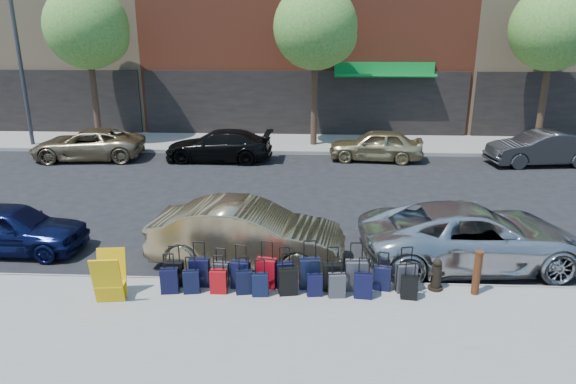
# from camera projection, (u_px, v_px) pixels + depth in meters

# --- Properties ---
(ground) EXTENTS (120.00, 120.00, 0.00)m
(ground) POSITION_uv_depth(u_px,v_px,m) (296.00, 216.00, 15.74)
(ground) COLOR black
(ground) RESTS_ON ground
(sidewalk_near) EXTENTS (60.00, 4.00, 0.15)m
(sidewalk_near) POSITION_uv_depth(u_px,v_px,m) (284.00, 335.00, 9.54)
(sidewalk_near) COLOR gray
(sidewalk_near) RESTS_ON ground
(sidewalk_far) EXTENTS (60.00, 4.00, 0.15)m
(sidewalk_far) POSITION_uv_depth(u_px,v_px,m) (303.00, 143.00, 25.22)
(sidewalk_far) COLOR gray
(sidewalk_far) RESTS_ON ground
(curb_near) EXTENTS (60.00, 0.08, 0.15)m
(curb_near) POSITION_uv_depth(u_px,v_px,m) (289.00, 283.00, 11.46)
(curb_near) COLOR gray
(curb_near) RESTS_ON ground
(curb_far) EXTENTS (60.00, 0.08, 0.15)m
(curb_far) POSITION_uv_depth(u_px,v_px,m) (302.00, 153.00, 23.30)
(curb_far) COLOR gray
(curb_far) RESTS_ON ground
(tree_left) EXTENTS (3.80, 3.80, 7.27)m
(tree_left) POSITION_uv_depth(u_px,v_px,m) (90.00, 30.00, 23.57)
(tree_left) COLOR black
(tree_left) RESTS_ON sidewalk_far
(tree_center) EXTENTS (3.80, 3.80, 7.27)m
(tree_center) POSITION_uv_depth(u_px,v_px,m) (318.00, 30.00, 23.07)
(tree_center) COLOR black
(tree_center) RESTS_ON sidewalk_far
(tree_right) EXTENTS (3.80, 3.80, 7.27)m
(tree_right) POSITION_uv_depth(u_px,v_px,m) (557.00, 30.00, 22.57)
(tree_right) COLOR black
(tree_right) RESTS_ON sidewalk_far
(streetlight) EXTENTS (2.59, 0.18, 8.00)m
(streetlight) POSITION_uv_depth(u_px,v_px,m) (22.00, 47.00, 23.28)
(streetlight) COLOR #333338
(streetlight) RESTS_ON sidewalk_far
(suitcase_front_0) EXTENTS (0.38, 0.21, 0.92)m
(suitcase_front_0) POSITION_uv_depth(u_px,v_px,m) (175.00, 273.00, 11.14)
(suitcase_front_0) COLOR black
(suitcase_front_0) RESTS_ON sidewalk_near
(suitcase_front_1) EXTENTS (0.43, 0.25, 1.01)m
(suitcase_front_1) POSITION_uv_depth(u_px,v_px,m) (200.00, 272.00, 11.13)
(suitcase_front_1) COLOR black
(suitcase_front_1) RESTS_ON sidewalk_near
(suitcase_front_2) EXTENTS (0.37, 0.22, 0.86)m
(suitcase_front_2) POSITION_uv_depth(u_px,v_px,m) (221.00, 274.00, 11.15)
(suitcase_front_2) COLOR #333337
(suitcase_front_2) RESTS_ON sidewalk_near
(suitcase_front_3) EXTENTS (0.43, 0.28, 0.98)m
(suitcase_front_3) POSITION_uv_depth(u_px,v_px,m) (241.00, 274.00, 11.04)
(suitcase_front_3) COLOR black
(suitcase_front_3) RESTS_ON sidewalk_near
(suitcase_front_4) EXTENTS (0.47, 0.31, 1.04)m
(suitcase_front_4) POSITION_uv_depth(u_px,v_px,m) (266.00, 273.00, 11.08)
(suitcase_front_4) COLOR maroon
(suitcase_front_4) RESTS_ON sidewalk_near
(suitcase_front_5) EXTENTS (0.41, 0.28, 0.91)m
(suitcase_front_5) POSITION_uv_depth(u_px,v_px,m) (285.00, 274.00, 11.09)
(suitcase_front_5) COLOR black
(suitcase_front_5) RESTS_ON sidewalk_near
(suitcase_front_6) EXTENTS (0.46, 0.28, 1.08)m
(suitcase_front_6) POSITION_uv_depth(u_px,v_px,m) (310.00, 273.00, 11.04)
(suitcase_front_6) COLOR black
(suitcase_front_6) RESTS_ON sidewalk_near
(suitcase_front_7) EXTENTS (0.41, 0.24, 0.98)m
(suitcase_front_7) POSITION_uv_depth(u_px,v_px,m) (333.00, 277.00, 10.95)
(suitcase_front_7) COLOR black
(suitcase_front_7) RESTS_ON sidewalk_near
(suitcase_front_8) EXTENTS (0.46, 0.27, 1.07)m
(suitcase_front_8) POSITION_uv_depth(u_px,v_px,m) (356.00, 275.00, 10.96)
(suitcase_front_8) COLOR #3C3C41
(suitcase_front_8) RESTS_ON sidewalk_near
(suitcase_front_9) EXTENTS (0.38, 0.25, 0.86)m
(suitcase_front_9) POSITION_uv_depth(u_px,v_px,m) (382.00, 278.00, 10.97)
(suitcase_front_9) COLOR black
(suitcase_front_9) RESTS_ON sidewalk_near
(suitcase_front_10) EXTENTS (0.45, 0.30, 1.00)m
(suitcase_front_10) POSITION_uv_depth(u_px,v_px,m) (406.00, 278.00, 10.88)
(suitcase_front_10) COLOR #343438
(suitcase_front_10) RESTS_ON sidewalk_near
(suitcase_back_0) EXTENTS (0.39, 0.26, 0.88)m
(suitcase_back_0) POSITION_uv_depth(u_px,v_px,m) (170.00, 281.00, 10.84)
(suitcase_back_0) COLOR black
(suitcase_back_0) RESTS_ON sidewalk_near
(suitcase_back_1) EXTENTS (0.37, 0.25, 0.81)m
(suitcase_back_1) POSITION_uv_depth(u_px,v_px,m) (191.00, 282.00, 10.85)
(suitcase_back_1) COLOR black
(suitcase_back_1) RESTS_ON sidewalk_near
(suitcase_back_2) EXTENTS (0.35, 0.20, 0.83)m
(suitcase_back_2) POSITION_uv_depth(u_px,v_px,m) (219.00, 281.00, 10.85)
(suitcase_back_2) COLOR #A00A0E
(suitcase_back_2) RESTS_ON sidewalk_near
(suitcase_back_3) EXTENTS (0.38, 0.26, 0.83)m
(suitcase_back_3) POSITION_uv_depth(u_px,v_px,m) (244.00, 282.00, 10.82)
(suitcase_back_3) COLOR black
(suitcase_back_3) RESTS_ON sidewalk_near
(suitcase_back_4) EXTENTS (0.35, 0.22, 0.80)m
(suitcase_back_4) POSITION_uv_depth(u_px,v_px,m) (260.00, 285.00, 10.73)
(suitcase_back_4) COLOR black
(suitcase_back_4) RESTS_ON sidewalk_near
(suitcase_back_5) EXTENTS (0.43, 0.29, 0.93)m
(suitcase_back_5) POSITION_uv_depth(u_px,v_px,m) (288.00, 281.00, 10.78)
(suitcase_back_5) COLOR black
(suitcase_back_5) RESTS_ON sidewalk_near
(suitcase_back_6) EXTENTS (0.34, 0.22, 0.76)m
(suitcase_back_6) POSITION_uv_depth(u_px,v_px,m) (315.00, 285.00, 10.74)
(suitcase_back_6) COLOR black
(suitcase_back_6) RESTS_ON sidewalk_near
(suitcase_back_7) EXTENTS (0.37, 0.24, 0.83)m
(suitcase_back_7) POSITION_uv_depth(u_px,v_px,m) (337.00, 285.00, 10.68)
(suitcase_back_7) COLOR #39393D
(suitcase_back_7) RESTS_ON sidewalk_near
(suitcase_back_8) EXTENTS (0.39, 0.26, 0.88)m
(suitcase_back_8) POSITION_uv_depth(u_px,v_px,m) (363.00, 285.00, 10.65)
(suitcase_back_8) COLOR black
(suitcase_back_8) RESTS_ON sidewalk_near
(suitcase_back_10) EXTENTS (0.36, 0.24, 0.80)m
(suitcase_back_10) POSITION_uv_depth(u_px,v_px,m) (409.00, 287.00, 10.61)
(suitcase_back_10) COLOR black
(suitcase_back_10) RESTS_ON sidewalk_near
(fire_hydrant) EXTENTS (0.36, 0.32, 0.71)m
(fire_hydrant) POSITION_uv_depth(u_px,v_px,m) (436.00, 275.00, 10.97)
(fire_hydrant) COLOR black
(fire_hydrant) RESTS_ON sidewalk_near
(bollard) EXTENTS (0.18, 0.18, 0.98)m
(bollard) POSITION_uv_depth(u_px,v_px,m) (477.00, 272.00, 10.72)
(bollard) COLOR #38190C
(bollard) RESTS_ON sidewalk_near
(display_rack) EXTENTS (0.65, 0.70, 1.04)m
(display_rack) POSITION_uv_depth(u_px,v_px,m) (110.00, 277.00, 10.47)
(display_rack) COLOR #E1AC0C
(display_rack) RESTS_ON sidewalk_near
(car_near_0) EXTENTS (3.81, 1.60, 1.29)m
(car_near_0) POSITION_uv_depth(u_px,v_px,m) (10.00, 228.00, 13.08)
(car_near_0) COLOR #0D133C
(car_near_0) RESTS_ON ground
(car_near_1) EXTENTS (4.81, 2.10, 1.54)m
(car_near_1) POSITION_uv_depth(u_px,v_px,m) (247.00, 234.00, 12.37)
(car_near_1) COLOR #94805B
(car_near_1) RESTS_ON ground
(car_near_2) EXTENTS (5.57, 2.97, 1.49)m
(car_near_2) POSITION_uv_depth(u_px,v_px,m) (473.00, 236.00, 12.34)
(car_near_2) COLOR #B9BBC0
(car_near_2) RESTS_ON ground
(car_far_0) EXTENTS (4.92, 2.60, 1.32)m
(car_far_0) POSITION_uv_depth(u_px,v_px,m) (88.00, 144.00, 22.30)
(car_far_0) COLOR #917A59
(car_far_0) RESTS_ON ground
(car_far_1) EXTENTS (4.64, 2.00, 1.33)m
(car_far_1) POSITION_uv_depth(u_px,v_px,m) (219.00, 146.00, 22.07)
(car_far_1) COLOR black
(car_far_1) RESTS_ON ground
(car_far_2) EXTENTS (4.11, 1.94, 1.36)m
(car_far_2) POSITION_uv_depth(u_px,v_px,m) (376.00, 145.00, 22.11)
(car_far_2) COLOR tan
(car_far_2) RESTS_ON ground
(car_far_3) EXTENTS (4.50, 2.04, 1.43)m
(car_far_3) POSITION_uv_depth(u_px,v_px,m) (541.00, 148.00, 21.36)
(car_far_3) COLOR #2F2F32
(car_far_3) RESTS_ON ground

